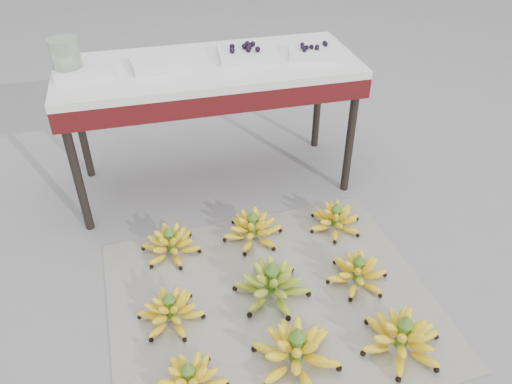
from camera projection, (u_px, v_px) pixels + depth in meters
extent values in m
plane|color=slate|center=(269.00, 317.00, 1.91)|extent=(60.00, 60.00, 0.00)
cube|color=silver|center=(271.00, 301.00, 1.97)|extent=(1.29, 1.10, 0.01)
ellipsoid|color=yellow|center=(190.00, 384.00, 1.63)|extent=(0.31, 0.31, 0.07)
ellipsoid|color=yellow|center=(189.00, 378.00, 1.62)|extent=(0.22, 0.22, 0.05)
ellipsoid|color=yellow|center=(188.00, 373.00, 1.60)|extent=(0.14, 0.14, 0.05)
cylinder|color=#437021|center=(189.00, 378.00, 1.62)|extent=(0.04, 0.04, 0.10)
cone|color=#437021|center=(187.00, 367.00, 1.58)|extent=(0.05, 0.05, 0.04)
ellipsoid|color=yellow|center=(296.00, 354.00, 1.72)|extent=(0.35, 0.35, 0.09)
ellipsoid|color=yellow|center=(297.00, 347.00, 1.69)|extent=(0.25, 0.25, 0.07)
ellipsoid|color=yellow|center=(297.00, 340.00, 1.67)|extent=(0.16, 0.16, 0.06)
cylinder|color=#437021|center=(297.00, 347.00, 1.69)|extent=(0.05, 0.05, 0.12)
cone|color=#437021|center=(298.00, 332.00, 1.65)|extent=(0.06, 0.06, 0.05)
ellipsoid|color=yellow|center=(401.00, 341.00, 1.76)|extent=(0.36, 0.36, 0.09)
ellipsoid|color=yellow|center=(403.00, 334.00, 1.74)|extent=(0.26, 0.26, 0.06)
ellipsoid|color=yellow|center=(405.00, 327.00, 1.72)|extent=(0.17, 0.17, 0.05)
cylinder|color=#437021|center=(403.00, 334.00, 1.74)|extent=(0.05, 0.05, 0.12)
cone|color=#437021|center=(407.00, 320.00, 1.70)|extent=(0.06, 0.06, 0.04)
ellipsoid|color=yellow|center=(171.00, 313.00, 1.87)|extent=(0.32, 0.32, 0.07)
ellipsoid|color=yellow|center=(170.00, 308.00, 1.85)|extent=(0.23, 0.23, 0.05)
ellipsoid|color=yellow|center=(169.00, 302.00, 1.84)|extent=(0.15, 0.15, 0.05)
cylinder|color=#437021|center=(170.00, 308.00, 1.85)|extent=(0.04, 0.04, 0.10)
cone|color=#437021|center=(168.00, 296.00, 1.82)|extent=(0.05, 0.05, 0.04)
ellipsoid|color=#80A42D|center=(272.00, 287.00, 1.97)|extent=(0.39, 0.39, 0.09)
ellipsoid|color=#80A42D|center=(272.00, 280.00, 1.95)|extent=(0.27, 0.27, 0.07)
ellipsoid|color=#80A42D|center=(272.00, 274.00, 1.92)|extent=(0.18, 0.18, 0.06)
cylinder|color=#437021|center=(272.00, 280.00, 1.95)|extent=(0.05, 0.05, 0.12)
cone|color=#437021|center=(272.00, 266.00, 1.90)|extent=(0.06, 0.06, 0.04)
ellipsoid|color=yellow|center=(357.00, 275.00, 2.03)|extent=(0.28, 0.28, 0.07)
ellipsoid|color=yellow|center=(358.00, 269.00, 2.01)|extent=(0.20, 0.20, 0.06)
ellipsoid|color=yellow|center=(359.00, 264.00, 2.00)|extent=(0.13, 0.13, 0.05)
cylinder|color=#437021|center=(358.00, 269.00, 2.01)|extent=(0.04, 0.04, 0.10)
cone|color=#437021|center=(360.00, 258.00, 1.98)|extent=(0.05, 0.05, 0.04)
ellipsoid|color=yellow|center=(171.00, 247.00, 2.17)|extent=(0.34, 0.34, 0.08)
ellipsoid|color=yellow|center=(170.00, 241.00, 2.15)|extent=(0.24, 0.24, 0.06)
ellipsoid|color=yellow|center=(169.00, 236.00, 2.13)|extent=(0.15, 0.15, 0.05)
cylinder|color=#437021|center=(170.00, 241.00, 2.15)|extent=(0.04, 0.04, 0.10)
cone|color=#437021|center=(169.00, 229.00, 2.11)|extent=(0.05, 0.05, 0.04)
ellipsoid|color=yellow|center=(253.00, 232.00, 2.25)|extent=(0.34, 0.34, 0.08)
ellipsoid|color=yellow|center=(253.00, 226.00, 2.23)|extent=(0.24, 0.24, 0.06)
ellipsoid|color=yellow|center=(253.00, 220.00, 2.21)|extent=(0.16, 0.16, 0.05)
cylinder|color=#437021|center=(253.00, 226.00, 2.23)|extent=(0.04, 0.04, 0.11)
cone|color=#437021|center=(253.00, 214.00, 2.19)|extent=(0.05, 0.05, 0.04)
ellipsoid|color=yellow|center=(335.00, 222.00, 2.31)|extent=(0.26, 0.26, 0.07)
ellipsoid|color=yellow|center=(336.00, 217.00, 2.29)|extent=(0.18, 0.18, 0.05)
ellipsoid|color=yellow|center=(336.00, 211.00, 2.27)|extent=(0.12, 0.12, 0.05)
cylinder|color=#437021|center=(336.00, 217.00, 2.29)|extent=(0.04, 0.04, 0.10)
cone|color=#437021|center=(337.00, 206.00, 2.25)|extent=(0.05, 0.05, 0.04)
cylinder|color=black|center=(77.00, 173.00, 2.16)|extent=(0.04, 0.04, 0.62)
cylinder|color=black|center=(350.00, 137.00, 2.41)|extent=(0.04, 0.04, 0.62)
cylinder|color=black|center=(80.00, 124.00, 2.51)|extent=(0.04, 0.04, 0.62)
cylinder|color=black|center=(318.00, 97.00, 2.77)|extent=(0.04, 0.04, 0.62)
cube|color=#490E0D|center=(209.00, 80.00, 2.31)|extent=(1.37, 0.55, 0.09)
cube|color=silver|center=(209.00, 67.00, 2.27)|extent=(1.37, 0.55, 0.04)
cube|color=silver|center=(83.00, 69.00, 2.16)|extent=(0.25, 0.19, 0.04)
cube|color=silver|center=(159.00, 63.00, 2.20)|extent=(0.27, 0.21, 0.04)
cube|color=silver|center=(247.00, 54.00, 2.29)|extent=(0.28, 0.21, 0.04)
sphere|color=black|center=(247.00, 44.00, 2.30)|extent=(0.03, 0.03, 0.03)
sphere|color=black|center=(249.00, 48.00, 2.26)|extent=(0.03, 0.03, 0.03)
sphere|color=black|center=(232.00, 47.00, 2.27)|extent=(0.03, 0.03, 0.03)
sphere|color=black|center=(248.00, 49.00, 2.24)|extent=(0.03, 0.03, 0.03)
sphere|color=black|center=(258.00, 49.00, 2.24)|extent=(0.03, 0.03, 0.03)
sphere|color=black|center=(253.00, 44.00, 2.30)|extent=(0.03, 0.03, 0.03)
sphere|color=black|center=(232.00, 51.00, 2.23)|extent=(0.03, 0.03, 0.03)
sphere|color=black|center=(244.00, 46.00, 2.28)|extent=(0.03, 0.03, 0.03)
cube|color=silver|center=(313.00, 52.00, 2.32)|extent=(0.26, 0.22, 0.04)
sphere|color=black|center=(325.00, 43.00, 2.34)|extent=(0.02, 0.02, 0.02)
sphere|color=black|center=(317.00, 47.00, 2.29)|extent=(0.02, 0.02, 0.02)
sphere|color=black|center=(311.00, 47.00, 2.29)|extent=(0.02, 0.02, 0.02)
sphere|color=black|center=(326.00, 44.00, 2.32)|extent=(0.02, 0.02, 0.02)
sphere|color=black|center=(307.00, 47.00, 2.29)|extent=(0.02, 0.02, 0.02)
sphere|color=black|center=(304.00, 50.00, 2.26)|extent=(0.02, 0.02, 0.02)
sphere|color=black|center=(302.00, 45.00, 2.32)|extent=(0.02, 0.02, 0.02)
sphere|color=black|center=(317.00, 48.00, 2.28)|extent=(0.02, 0.02, 0.02)
sphere|color=black|center=(303.00, 47.00, 2.29)|extent=(0.02, 0.02, 0.02)
cylinder|color=beige|center=(66.00, 57.00, 2.10)|extent=(0.13, 0.13, 0.16)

